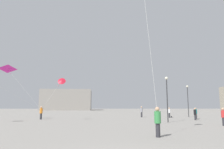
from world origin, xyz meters
name	(u,v)px	position (x,y,z in m)	size (l,w,h in m)	color
person_in_white	(169,112)	(9.36, 27.73, 0.89)	(0.35, 0.35, 1.63)	#2D2D33
person_in_black	(195,113)	(11.03, 21.69, 0.87)	(0.35, 0.35, 1.60)	#2D2D33
person_in_red	(223,116)	(10.28, 13.39, 0.92)	(0.37, 0.37, 1.69)	#2D2D33
person_in_orange	(41,112)	(-9.85, 23.67, 1.00)	(0.40, 0.40, 1.83)	#2D2D33
person_in_green	(158,120)	(2.38, 6.27, 0.98)	(0.39, 0.39, 1.79)	#2D2D33
person_in_teal	(196,113)	(12.23, 24.30, 0.88)	(0.35, 0.35, 1.61)	#2D2D33
person_in_grey	(142,111)	(5.11, 29.15, 0.98)	(0.39, 0.39, 1.80)	#2D2D33
kite_magenta_delta	(8,69)	(-14.23, 22.29, 6.84)	(5.43, 2.22, 5.97)	#D12899
kite_crimson_diamond	(61,81)	(-6.56, 20.81, 5.04)	(3.84, 3.21, 4.24)	red
building_left_hall	(68,100)	(-19.00, 93.49, 4.59)	(22.69, 18.14, 9.18)	gray
lamppost_east	(188,96)	(13.17, 29.53, 3.56)	(0.36, 0.36, 5.37)	#2D2D30
lamppost_west	(167,92)	(6.30, 17.87, 3.50)	(0.36, 0.36, 5.25)	#2D2D30
handbag_beside_flyer	(171,117)	(9.71, 27.83, 0.12)	(0.32, 0.14, 0.24)	black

